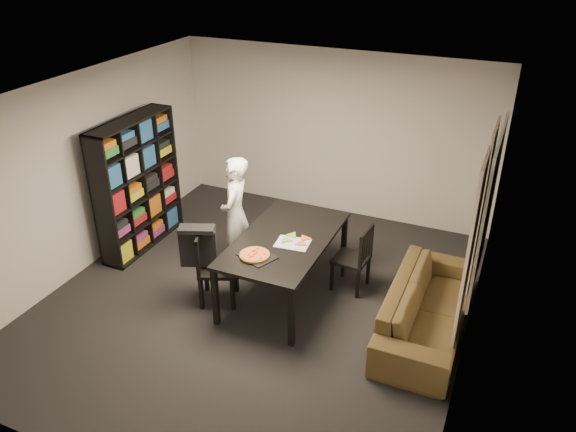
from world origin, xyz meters
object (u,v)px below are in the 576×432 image
at_px(pepperoni_pizza, 255,255).
at_px(bookshelf, 138,184).
at_px(chair_left, 210,262).
at_px(person, 235,215).
at_px(chair_right, 358,255).
at_px(sofa, 427,308).
at_px(baking_tray, 257,256).
at_px(dining_table, 285,243).

bearing_deg(pepperoni_pizza, bookshelf, 159.41).
distance_m(chair_left, person, 0.84).
xyz_separation_m(chair_left, chair_right, (1.58, 0.95, -0.04)).
bearing_deg(sofa, bookshelf, 85.30).
bearing_deg(chair_right, bookshelf, -82.73).
bearing_deg(sofa, chair_right, 64.56).
relative_size(person, baking_tray, 4.02).
height_order(dining_table, chair_right, chair_right).
relative_size(dining_table, pepperoni_pizza, 5.48).
distance_m(baking_tray, sofa, 2.04).
xyz_separation_m(baking_tray, sofa, (1.91, 0.48, -0.50)).
distance_m(chair_right, person, 1.68).
bearing_deg(person, baking_tray, 29.34).
bearing_deg(person, chair_left, -7.55).
xyz_separation_m(chair_left, sofa, (2.57, 0.48, -0.24)).
distance_m(dining_table, baking_tray, 0.54).
xyz_separation_m(dining_table, baking_tray, (-0.11, -0.52, 0.08)).
height_order(baking_tray, sofa, baking_tray).
relative_size(dining_table, chair_left, 1.99).
bearing_deg(baking_tray, sofa, 14.15).
relative_size(chair_right, person, 0.56).
xyz_separation_m(bookshelf, person, (1.56, -0.02, -0.15)).
bearing_deg(chair_left, pepperoni_pizza, -113.89).
bearing_deg(pepperoni_pizza, dining_table, 75.57).
distance_m(person, baking_tray, 1.08).
height_order(chair_right, sofa, chair_right).
bearing_deg(bookshelf, dining_table, -7.25).
relative_size(baking_tray, sofa, 0.19).
relative_size(dining_table, sofa, 0.90).
bearing_deg(bookshelf, baking_tray, -19.92).
relative_size(chair_left, chair_right, 1.08).
height_order(pepperoni_pizza, sofa, pepperoni_pizza).
distance_m(dining_table, chair_left, 0.94).
xyz_separation_m(chair_left, person, (-0.07, 0.80, 0.25)).
height_order(dining_table, baking_tray, baking_tray).
xyz_separation_m(bookshelf, dining_table, (2.40, -0.30, -0.22)).
bearing_deg(chair_left, baking_tray, -112.01).
bearing_deg(bookshelf, person, -0.80).
bearing_deg(dining_table, chair_left, -145.87).
relative_size(person, sofa, 0.76).
bearing_deg(chair_right, pepperoni_pizza, -39.40).
height_order(chair_left, baking_tray, chair_left).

